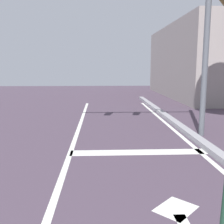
# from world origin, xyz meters

# --- Properties ---
(lane_line_center) EXTENTS (0.12, 20.00, 0.01)m
(lane_line_center) POSITION_xyz_m (0.39, 6.00, 0.00)
(lane_line_center) COLOR silver
(lane_line_center) RESTS_ON ground
(stop_bar) EXTENTS (3.17, 0.40, 0.01)m
(stop_bar) POSITION_xyz_m (1.97, 7.36, 0.00)
(stop_bar) COLOR silver
(stop_bar) RESTS_ON ground
(lane_arrow_head) EXTENTS (0.71, 0.71, 0.01)m
(lane_arrow_head) POSITION_xyz_m (2.13, 4.84, 0.00)
(lane_arrow_head) COLOR silver
(lane_arrow_head) RESTS_ON ground
(traffic_signal_mast) EXTENTS (4.88, 0.34, 5.02)m
(traffic_signal_mast) POSITION_xyz_m (2.56, 8.86, 3.61)
(traffic_signal_mast) COLOR #565B61
(traffic_signal_mast) RESTS_ON ground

